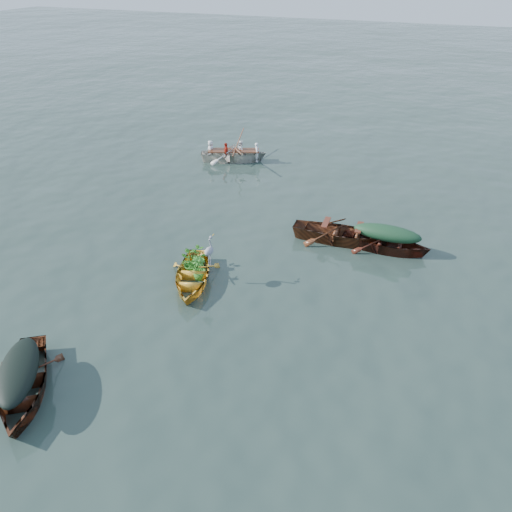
{
  "coord_description": "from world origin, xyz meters",
  "views": [
    {
      "loc": [
        5.63,
        -9.69,
        8.5
      ],
      "look_at": [
        0.73,
        2.47,
        0.5
      ],
      "focal_mm": 35.0,
      "sensor_mm": 36.0,
      "label": 1
    }
  ],
  "objects_px": {
    "green_tarp_boat": "(384,251)",
    "rowed_boat": "(234,161)",
    "dark_covered_boat": "(26,394)",
    "open_wooden_boat": "(341,242)",
    "yellow_dinghy": "(192,283)",
    "heron": "(209,256)"
  },
  "relations": [
    {
      "from": "yellow_dinghy",
      "to": "dark_covered_boat",
      "type": "bearing_deg",
      "value": -124.23
    },
    {
      "from": "rowed_boat",
      "to": "dark_covered_boat",
      "type": "bearing_deg",
      "value": 164.57
    },
    {
      "from": "green_tarp_boat",
      "to": "open_wooden_boat",
      "type": "xyz_separation_m",
      "value": [
        -1.49,
        0.01,
        0.0
      ]
    },
    {
      "from": "dark_covered_boat",
      "to": "green_tarp_boat",
      "type": "xyz_separation_m",
      "value": [
        6.44,
        9.39,
        0.0
      ]
    },
    {
      "from": "dark_covered_boat",
      "to": "rowed_boat",
      "type": "height_order",
      "value": "rowed_boat"
    },
    {
      "from": "yellow_dinghy",
      "to": "open_wooden_boat",
      "type": "bearing_deg",
      "value": 29.43
    },
    {
      "from": "rowed_boat",
      "to": "green_tarp_boat",
      "type": "bearing_deg",
      "value": -146.94
    },
    {
      "from": "green_tarp_boat",
      "to": "yellow_dinghy",
      "type": "bearing_deg",
      "value": 129.36
    },
    {
      "from": "dark_covered_boat",
      "to": "open_wooden_boat",
      "type": "bearing_deg",
      "value": 27.85
    },
    {
      "from": "dark_covered_boat",
      "to": "rowed_boat",
      "type": "relative_size",
      "value": 0.93
    },
    {
      "from": "dark_covered_boat",
      "to": "green_tarp_boat",
      "type": "relative_size",
      "value": 1.0
    },
    {
      "from": "dark_covered_boat",
      "to": "open_wooden_boat",
      "type": "xyz_separation_m",
      "value": [
        4.94,
        9.4,
        0.0
      ]
    },
    {
      "from": "green_tarp_boat",
      "to": "rowed_boat",
      "type": "relative_size",
      "value": 0.93
    },
    {
      "from": "green_tarp_boat",
      "to": "heron",
      "type": "xyz_separation_m",
      "value": [
        -4.54,
        -3.84,
        0.93
      ]
    },
    {
      "from": "rowed_boat",
      "to": "heron",
      "type": "bearing_deg",
      "value": 178.64
    },
    {
      "from": "open_wooden_boat",
      "to": "yellow_dinghy",
      "type": "bearing_deg",
      "value": 135.66
    },
    {
      "from": "green_tarp_boat",
      "to": "rowed_boat",
      "type": "distance_m",
      "value": 9.89
    },
    {
      "from": "yellow_dinghy",
      "to": "open_wooden_boat",
      "type": "relative_size",
      "value": 0.74
    },
    {
      "from": "yellow_dinghy",
      "to": "green_tarp_boat",
      "type": "xyz_separation_m",
      "value": [
        5.04,
        4.07,
        0.0
      ]
    },
    {
      "from": "dark_covered_boat",
      "to": "open_wooden_boat",
      "type": "height_order",
      "value": "open_wooden_boat"
    },
    {
      "from": "open_wooden_boat",
      "to": "heron",
      "type": "bearing_deg",
      "value": 138.31
    },
    {
      "from": "green_tarp_boat",
      "to": "open_wooden_boat",
      "type": "distance_m",
      "value": 1.49
    }
  ]
}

